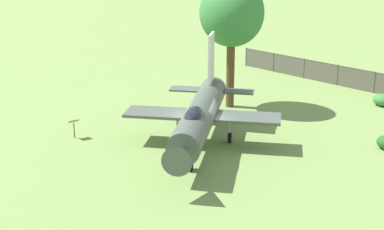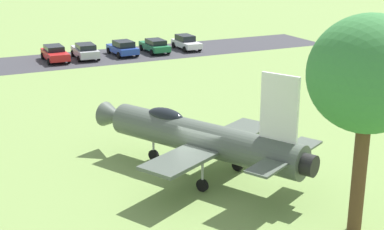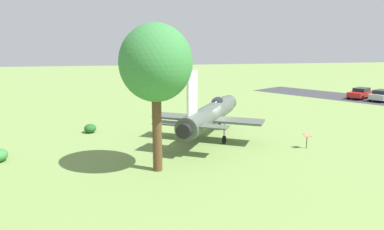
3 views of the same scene
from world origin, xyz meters
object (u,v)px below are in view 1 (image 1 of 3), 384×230
display_jet (200,116)px  shrub_near_fence (382,100)px  info_plaque (74,124)px  shade_tree (232,14)px

display_jet → shrub_near_fence: size_ratio=8.33×
info_plaque → shade_tree: bearing=101.9°
shrub_near_fence → shade_tree: bearing=-110.7°
display_jet → shade_tree: 9.48m
shrub_near_fence → info_plaque: (-1.39, -20.95, 0.44)m
display_jet → info_plaque: (-4.42, -6.04, -1.13)m
shade_tree → shrub_near_fence: 12.11m
display_jet → info_plaque: 7.57m
shrub_near_fence → info_plaque: 21.00m
shrub_near_fence → display_jet: bearing=-78.5°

